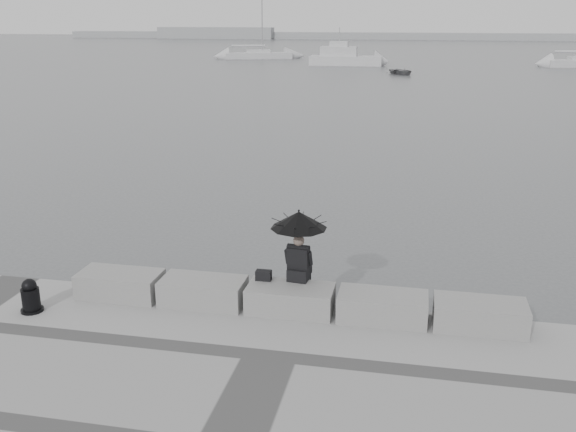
% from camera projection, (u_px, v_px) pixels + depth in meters
% --- Properties ---
extents(ground, '(360.00, 360.00, 0.00)m').
position_uv_depth(ground, '(295.00, 324.00, 12.55)').
color(ground, '#4A4D50').
rests_on(ground, ground).
extents(stone_block_far_left, '(1.60, 0.80, 0.50)m').
position_uv_depth(stone_block_far_left, '(120.00, 284.00, 12.55)').
color(stone_block_far_left, gray).
rests_on(stone_block_far_left, promenade).
extents(stone_block_left, '(1.60, 0.80, 0.50)m').
position_uv_depth(stone_block_left, '(203.00, 292.00, 12.23)').
color(stone_block_left, gray).
rests_on(stone_block_left, promenade).
extents(stone_block_centre, '(1.60, 0.80, 0.50)m').
position_uv_depth(stone_block_centre, '(290.00, 299.00, 11.91)').
color(stone_block_centre, gray).
rests_on(stone_block_centre, promenade).
extents(stone_block_right, '(1.60, 0.80, 0.50)m').
position_uv_depth(stone_block_right, '(382.00, 307.00, 11.59)').
color(stone_block_right, gray).
rests_on(stone_block_right, promenade).
extents(stone_block_far_right, '(1.60, 0.80, 0.50)m').
position_uv_depth(stone_block_far_right, '(480.00, 315.00, 11.26)').
color(stone_block_far_right, gray).
rests_on(stone_block_far_right, promenade).
extents(seated_person, '(1.06, 1.06, 1.39)m').
position_uv_depth(seated_person, '(299.00, 231.00, 11.85)').
color(seated_person, black).
rests_on(seated_person, stone_block_centre).
extents(bag, '(0.29, 0.17, 0.19)m').
position_uv_depth(bag, '(264.00, 275.00, 12.11)').
color(bag, black).
rests_on(bag, stone_block_centre).
extents(mooring_bollard, '(0.41, 0.41, 0.65)m').
position_uv_depth(mooring_bollard, '(31.00, 298.00, 11.89)').
color(mooring_bollard, black).
rests_on(mooring_bollard, promenade).
extents(distant_landmass, '(180.00, 8.00, 2.80)m').
position_uv_depth(distant_landmass, '(381.00, 36.00, 158.28)').
color(distant_landmass, '#949699').
rests_on(distant_landmass, ground).
extents(sailboat_left, '(9.45, 5.43, 12.90)m').
position_uv_depth(sailboat_left, '(258.00, 55.00, 88.89)').
color(sailboat_left, silver).
rests_on(sailboat_left, ground).
extents(motor_cruiser, '(8.62, 2.87, 4.50)m').
position_uv_depth(motor_cruiser, '(346.00, 58.00, 76.82)').
color(motor_cruiser, silver).
rests_on(motor_cruiser, ground).
extents(dinghy, '(3.68, 3.34, 0.59)m').
position_uv_depth(dinghy, '(402.00, 72.00, 65.18)').
color(dinghy, gray).
rests_on(dinghy, ground).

